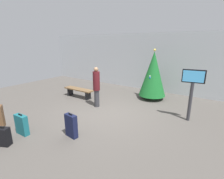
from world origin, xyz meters
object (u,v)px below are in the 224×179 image
object	(u,v)px
waiting_bench	(79,91)
suitcase_3	(71,126)
suitcase_1	(0,117)
traveller_0	(96,86)
suitcase_0	(4,137)
holiday_tree	(153,74)
suitcase_2	(22,125)
flight_info_kiosk	(192,87)

from	to	relation	value
waiting_bench	suitcase_3	size ratio (longest dim) A/B	2.27
suitcase_1	traveller_0	bearing A→B (deg)	65.72
traveller_0	suitcase_1	xyz separation A→B (m)	(-1.52, -3.37, -0.58)
traveller_0	waiting_bench	bearing A→B (deg)	163.20
suitcase_0	suitcase_1	size ratio (longest dim) A/B	0.71
holiday_tree	suitcase_1	distance (m)	6.72
holiday_tree	suitcase_2	distance (m)	6.13
flight_info_kiosk	suitcase_0	xyz separation A→B (m)	(-4.02, -4.62, -1.04)
suitcase_0	suitcase_3	distance (m)	1.86
flight_info_kiosk	suitcase_3	size ratio (longest dim) A/B	2.49
holiday_tree	suitcase_2	xyz separation A→B (m)	(-2.14, -5.66, -0.99)
flight_info_kiosk	suitcase_1	world-z (taller)	flight_info_kiosk
flight_info_kiosk	suitcase_0	distance (m)	6.22
holiday_tree	waiting_bench	distance (m)	3.97
traveller_0	suitcase_3	world-z (taller)	traveller_0
suitcase_0	suitcase_3	bearing A→B (deg)	48.17
waiting_bench	holiday_tree	bearing A→B (deg)	30.60
flight_info_kiosk	waiting_bench	size ratio (longest dim) A/B	1.10
waiting_bench	suitcase_1	size ratio (longest dim) A/B	2.16
traveller_0	suitcase_2	bearing A→B (deg)	-98.08
holiday_tree	waiting_bench	xyz separation A→B (m)	(-3.32, -1.96, -0.95)
traveller_0	holiday_tree	bearing A→B (deg)	55.65
suitcase_1	holiday_tree	bearing A→B (deg)	61.23
holiday_tree	waiting_bench	world-z (taller)	holiday_tree
waiting_bench	suitcase_0	size ratio (longest dim) A/B	3.04
traveller_0	suitcase_2	distance (m)	3.29
suitcase_1	suitcase_3	distance (m)	2.65
waiting_bench	traveller_0	world-z (taller)	traveller_0
suitcase_1	flight_info_kiosk	bearing A→B (deg)	38.46
flight_info_kiosk	traveller_0	size ratio (longest dim) A/B	1.06
suitcase_3	suitcase_2	bearing A→B (deg)	-151.43
suitcase_1	suitcase_0	bearing A→B (deg)	-19.53
waiting_bench	traveller_0	xyz separation A→B (m)	(1.64, -0.50, 0.59)
waiting_bench	suitcase_1	bearing A→B (deg)	-88.22
flight_info_kiosk	suitcase_2	distance (m)	5.89
flight_info_kiosk	traveller_0	world-z (taller)	flight_info_kiosk
suitcase_1	suitcase_2	size ratio (longest dim) A/B	1.18
holiday_tree	suitcase_2	size ratio (longest dim) A/B	3.71
waiting_bench	suitcase_2	distance (m)	3.88
suitcase_3	waiting_bench	bearing A→B (deg)	131.65
waiting_bench	suitcase_0	distance (m)	4.52
holiday_tree	flight_info_kiosk	xyz separation A→B (m)	(2.06, -1.65, -0.01)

